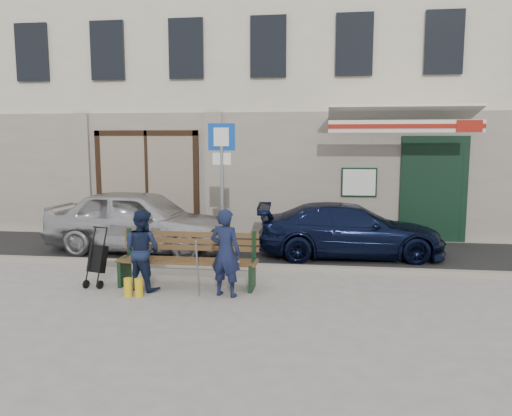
% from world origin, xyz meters
% --- Properties ---
extents(ground, '(80.00, 80.00, 0.00)m').
position_xyz_m(ground, '(0.00, 0.00, 0.00)').
color(ground, '#9E9991').
rests_on(ground, ground).
extents(asphalt_lane, '(60.00, 3.20, 0.01)m').
position_xyz_m(asphalt_lane, '(0.00, 3.10, 0.01)').
color(asphalt_lane, '#282828').
rests_on(asphalt_lane, ground).
extents(curb, '(60.00, 0.18, 0.12)m').
position_xyz_m(curb, '(0.00, 1.50, 0.06)').
color(curb, '#9E9384').
rests_on(curb, ground).
extents(building, '(20.00, 8.27, 10.00)m').
position_xyz_m(building, '(0.01, 8.45, 4.97)').
color(building, beige).
rests_on(building, ground).
extents(car_silver, '(4.32, 2.07, 1.43)m').
position_xyz_m(car_silver, '(-2.63, 2.77, 0.71)').
color(car_silver, silver).
rests_on(car_silver, ground).
extents(car_navy, '(4.07, 1.91, 1.15)m').
position_xyz_m(car_navy, '(1.99, 2.93, 0.57)').
color(car_navy, black).
rests_on(car_navy, ground).
extents(parking_sign, '(0.52, 0.08, 2.81)m').
position_xyz_m(parking_sign, '(-0.55, 1.73, 1.90)').
color(parking_sign, gray).
rests_on(parking_sign, ground).
extents(bench, '(2.40, 1.17, 0.98)m').
position_xyz_m(bench, '(-0.92, 0.29, 0.46)').
color(bench, brown).
rests_on(bench, ground).
extents(man, '(0.59, 0.47, 1.42)m').
position_xyz_m(man, '(-0.13, -0.14, 0.71)').
color(man, '#141B39').
rests_on(man, ground).
extents(woman, '(0.79, 0.71, 1.35)m').
position_xyz_m(woman, '(-1.58, 0.03, 0.68)').
color(woman, '#141D38').
rests_on(woman, ground).
extents(stroller, '(0.35, 0.46, 1.01)m').
position_xyz_m(stroller, '(-2.43, 0.14, 0.45)').
color(stroller, black).
rests_on(stroller, ground).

